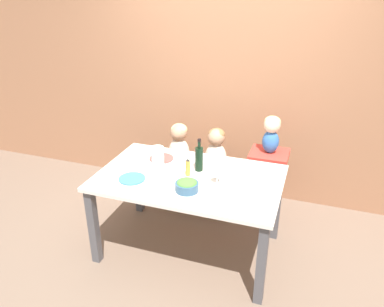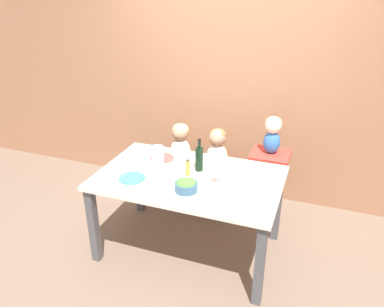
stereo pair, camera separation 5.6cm
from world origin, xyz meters
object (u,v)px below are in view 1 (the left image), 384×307
object	(u,v)px
person_child_left	(179,144)
wine_glass_near	(217,170)
person_child_center	(216,149)
chair_far_center	(215,178)
dinner_plate_back_left	(161,158)
wine_bottle	(199,158)
chair_right_highchair	(268,168)
dinner_plate_front_left	(132,179)
paper_towel_roll	(158,161)
salad_bowl_large	(187,185)
dinner_plate_back_right	(256,172)
person_baby_right	(272,131)
chair_far_left	(179,172)

from	to	relation	value
person_child_left	wine_glass_near	world-z (taller)	wine_glass_near
person_child_center	wine_glass_near	distance (m)	0.82
chair_far_center	dinner_plate_back_left	bearing A→B (deg)	-129.06
wine_bottle	chair_right_highchair	bearing A→B (deg)	47.80
chair_far_center	wine_bottle	distance (m)	0.76
wine_bottle	dinner_plate_front_left	size ratio (longest dim) A/B	1.32
chair_right_highchair	paper_towel_roll	xyz separation A→B (m)	(-0.83, -0.76, 0.29)
person_child_left	person_child_center	world-z (taller)	same
chair_right_highchair	dinner_plate_front_left	size ratio (longest dim) A/B	3.38
wine_glass_near	salad_bowl_large	size ratio (longest dim) A/B	0.97
chair_right_highchair	dinner_plate_back_left	size ratio (longest dim) A/B	3.38
chair_far_center	dinner_plate_back_left	distance (m)	0.73
salad_bowl_large	dinner_plate_back_left	world-z (taller)	salad_bowl_large
salad_bowl_large	dinner_plate_back_right	distance (m)	0.67
person_baby_right	dinner_plate_back_left	distance (m)	1.07
chair_far_left	wine_bottle	bearing A→B (deg)	-54.73
person_child_center	dinner_plate_back_right	xyz separation A→B (m)	(0.49, -0.46, 0.06)
chair_far_left	dinner_plate_back_left	world-z (taller)	dinner_plate_back_left
chair_far_center	paper_towel_roll	bearing A→B (deg)	-111.10
chair_far_center	wine_glass_near	xyz separation A→B (m)	(0.22, -0.76, 0.50)
wine_bottle	wine_glass_near	bearing A→B (deg)	-40.37
person_baby_right	dinner_plate_back_right	distance (m)	0.51
chair_far_left	paper_towel_roll	size ratio (longest dim) A/B	1.78
wine_glass_near	dinner_plate_front_left	distance (m)	0.72
chair_far_center	person_baby_right	world-z (taller)	person_baby_right
wine_glass_near	dinner_plate_back_right	xyz separation A→B (m)	(0.26, 0.30, -0.12)
chair_far_left	person_child_left	distance (m)	0.32
chair_far_left	dinner_plate_front_left	xyz separation A→B (m)	(-0.06, -0.92, 0.38)
dinner_plate_front_left	wine_bottle	bearing A→B (deg)	35.70
chair_far_left	paper_towel_roll	distance (m)	0.92
dinner_plate_front_left	dinner_plate_back_right	xyz separation A→B (m)	(0.95, 0.46, 0.00)
chair_far_left	paper_towel_roll	xyz separation A→B (m)	(0.11, -0.76, 0.50)
chair_far_left	wine_glass_near	world-z (taller)	wine_glass_near
wine_glass_near	dinner_plate_back_left	size ratio (longest dim) A/B	0.81
paper_towel_roll	dinner_plate_back_left	world-z (taller)	paper_towel_roll
person_child_center	dinner_plate_back_left	xyz separation A→B (m)	(-0.39, -0.48, 0.06)
paper_towel_roll	dinner_plate_back_left	distance (m)	0.32
chair_far_center	person_child_left	size ratio (longest dim) A/B	0.94
chair_right_highchair	person_child_left	size ratio (longest dim) A/B	1.57
paper_towel_roll	dinner_plate_back_right	distance (m)	0.85
chair_far_center	wine_glass_near	size ratio (longest dim) A/B	2.49
chair_far_left	person_child_center	bearing A→B (deg)	0.23
chair_right_highchair	dinner_plate_back_left	xyz separation A→B (m)	(-0.93, -0.48, 0.17)
dinner_plate_back_right	person_child_center	bearing A→B (deg)	136.41
person_child_left	person_baby_right	distance (m)	0.97
person_child_center	dinner_plate_front_left	xyz separation A→B (m)	(-0.47, -0.92, 0.06)
person_baby_right	salad_bowl_large	world-z (taller)	person_baby_right
paper_towel_roll	dinner_plate_front_left	distance (m)	0.26
chair_right_highchair	wine_bottle	size ratio (longest dim) A/B	2.55
person_baby_right	dinner_plate_back_right	size ratio (longest dim) A/B	1.64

